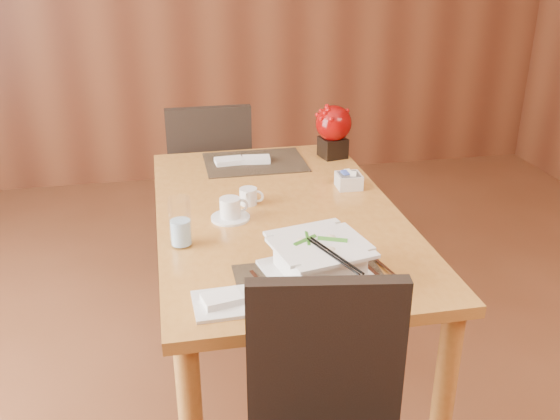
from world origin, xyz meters
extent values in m
cube|color=#BA7A33|center=(0.00, 0.60, 0.73)|extent=(0.90, 1.50, 0.04)
cylinder|color=#BA7A33|center=(-0.39, 1.29, 0.35)|extent=(0.07, 0.07, 0.71)
cylinder|color=#BA7A33|center=(0.39, -0.09, 0.35)|extent=(0.07, 0.07, 0.71)
cylinder|color=#BA7A33|center=(0.39, 1.29, 0.35)|extent=(0.07, 0.07, 0.71)
cube|color=black|center=(0.00, 0.05, 0.75)|extent=(0.45, 0.33, 0.01)
cube|color=black|center=(0.00, 1.15, 0.75)|extent=(0.45, 0.33, 0.01)
cube|color=silver|center=(0.03, 0.10, 0.76)|extent=(0.35, 0.35, 0.01)
cube|color=silver|center=(0.03, 0.10, 0.81)|extent=(0.25, 0.25, 0.10)
cylinder|color=#D8C674|center=(0.03, 0.10, 0.82)|extent=(0.19, 0.19, 0.08)
cylinder|color=silver|center=(-0.18, 0.57, 0.75)|extent=(0.14, 0.14, 0.01)
cylinder|color=silver|center=(-0.18, 0.57, 0.80)|extent=(0.08, 0.08, 0.07)
cylinder|color=black|center=(-0.18, 0.57, 0.83)|extent=(0.07, 0.07, 0.01)
cylinder|color=white|center=(-0.37, 0.39, 0.84)|extent=(0.09, 0.09, 0.17)
cube|color=silver|center=(0.33, 0.78, 0.78)|extent=(0.10, 0.10, 0.06)
cube|color=black|center=(0.37, 1.16, 0.80)|extent=(0.13, 0.13, 0.09)
sphere|color=#8E0605|center=(0.37, 1.16, 0.91)|extent=(0.17, 0.17, 0.17)
cube|color=silver|center=(-0.28, 0.00, 0.76)|extent=(0.17, 0.17, 0.01)
cube|color=black|center=(-0.03, -0.22, 0.69)|extent=(0.41, 0.11, 0.47)
cube|color=black|center=(-0.18, 1.66, 0.44)|extent=(0.44, 0.44, 0.06)
cube|color=black|center=(-0.18, 1.46, 0.70)|extent=(0.42, 0.05, 0.47)
cylinder|color=black|center=(0.00, 1.84, 0.20)|extent=(0.03, 0.03, 0.41)
cylinder|color=black|center=(0.00, 1.48, 0.20)|extent=(0.03, 0.03, 0.41)
cylinder|color=black|center=(-0.36, 1.84, 0.20)|extent=(0.03, 0.03, 0.41)
cylinder|color=black|center=(-0.36, 1.48, 0.20)|extent=(0.03, 0.03, 0.41)
camera|label=1|loc=(-0.41, -1.49, 1.71)|focal=40.00mm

